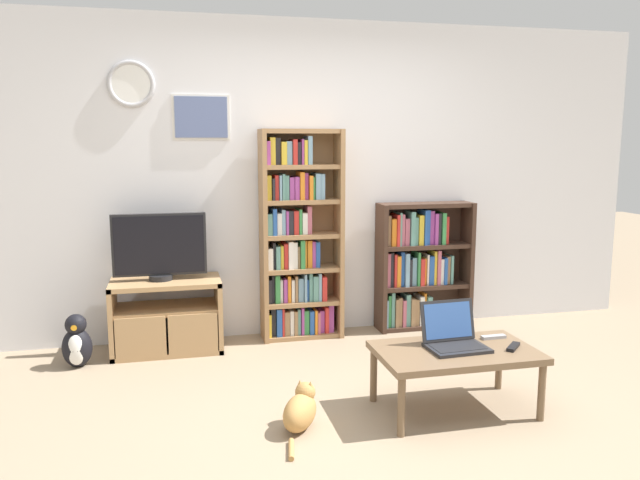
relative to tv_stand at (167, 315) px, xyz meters
name	(u,v)px	position (x,y,z in m)	size (l,w,h in m)	color
ground_plane	(367,422)	(1.14, -1.56, -0.28)	(18.00, 18.00, 0.00)	gray
wall_back	(300,179)	(1.12, 0.29, 1.02)	(6.09, 0.09, 2.60)	silver
tv_stand	(167,315)	(0.00, 0.00, 0.00)	(0.84, 0.46, 0.56)	tan
television	(160,247)	(-0.03, 0.03, 0.54)	(0.70, 0.18, 0.52)	black
bookshelf_tall	(297,240)	(1.06, 0.13, 0.53)	(0.66, 0.27, 1.72)	#9E754C
bookshelf_short	(418,266)	(2.13, 0.14, 0.27)	(0.83, 0.25, 1.10)	#3D281E
coffee_table	(456,356)	(1.70, -1.52, 0.06)	(0.95, 0.57, 0.39)	brown
laptop	(453,336)	(1.70, -1.48, 0.17)	(0.37, 0.31, 0.27)	#232326
remote_near_laptop	(493,337)	(2.02, -1.39, 0.11)	(0.16, 0.05, 0.02)	#99999E
remote_far_from_laptop	(513,347)	(2.05, -1.59, 0.11)	(0.14, 0.15, 0.02)	black
cat	(301,410)	(0.74, -1.55, -0.17)	(0.31, 0.52, 0.26)	#B78447
penguin_figurine	(77,343)	(-0.64, -0.21, -0.11)	(0.21, 0.19, 0.39)	black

